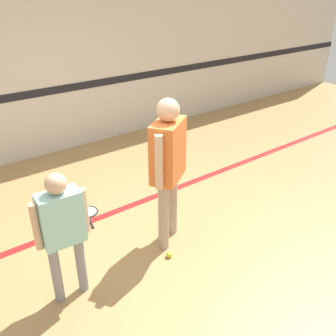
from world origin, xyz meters
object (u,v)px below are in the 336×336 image
at_px(person_student_left, 62,225).
at_px(racket_spare_on_floor, 76,222).
at_px(tennis_ball_near_instructor, 169,254).
at_px(tennis_ball_by_spare_racket, 78,220).
at_px(racket_second_spare, 87,213).
at_px(person_instructor, 168,158).

relative_size(person_student_left, racket_spare_on_floor, 2.26).
bearing_deg(racket_spare_on_floor, tennis_ball_near_instructor, 130.89).
bearing_deg(racket_spare_on_floor, tennis_ball_by_spare_racket, -169.96).
height_order(racket_second_spare, tennis_ball_by_spare_racket, tennis_ball_by_spare_racket).
height_order(racket_spare_on_floor, tennis_ball_near_instructor, tennis_ball_near_instructor).
bearing_deg(tennis_ball_near_instructor, person_instructor, 54.84).
bearing_deg(person_student_left, racket_second_spare, 60.87).
distance_m(racket_second_spare, tennis_ball_by_spare_racket, 0.19).
bearing_deg(person_student_left, person_instructor, 8.65).
bearing_deg(tennis_ball_by_spare_racket, racket_second_spare, 31.08).
bearing_deg(tennis_ball_near_instructor, person_student_left, 172.57).
height_order(person_student_left, tennis_ball_by_spare_racket, person_student_left).
distance_m(tennis_ball_near_instructor, tennis_ball_by_spare_racket, 1.25).
height_order(person_student_left, racket_spare_on_floor, person_student_left).
bearing_deg(racket_spare_on_floor, racket_second_spare, -138.10).
distance_m(racket_spare_on_floor, racket_second_spare, 0.22).
height_order(person_instructor, racket_spare_on_floor, person_instructor).
height_order(racket_spare_on_floor, racket_second_spare, same).
relative_size(person_instructor, racket_second_spare, 3.08).
bearing_deg(tennis_ball_by_spare_racket, person_student_left, -117.84).
bearing_deg(person_instructor, person_student_left, 151.32).
xyz_separation_m(racket_spare_on_floor, racket_second_spare, (0.20, 0.09, 0.00)).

